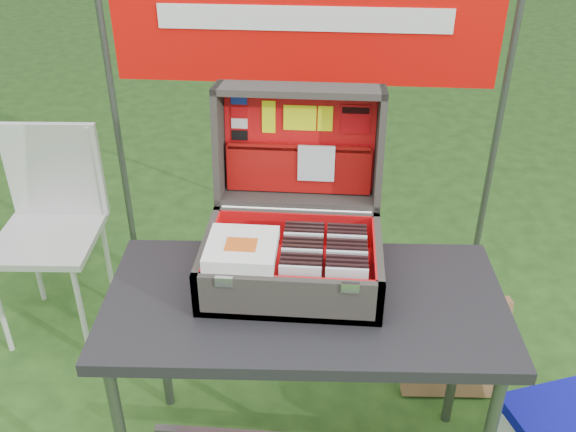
# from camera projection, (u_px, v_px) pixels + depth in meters

# --- Properties ---
(table) EXTENTS (1.23, 0.67, 0.75)m
(table) POSITION_uv_depth(u_px,v_px,m) (303.00, 387.00, 2.12)
(table) COLOR black
(table) RESTS_ON ground
(table_top) EXTENTS (1.23, 0.67, 0.04)m
(table_top) POSITION_uv_depth(u_px,v_px,m) (305.00, 303.00, 1.93)
(table_top) COLOR black
(table_top) RESTS_ON ground
(table_leg_bl) EXTENTS (0.04, 0.04, 0.71)m
(table_leg_bl) POSITION_uv_depth(u_px,v_px,m) (161.00, 334.00, 2.37)
(table_leg_bl) COLOR #59595B
(table_leg_bl) RESTS_ON ground
(table_leg_br) EXTENTS (0.04, 0.04, 0.71)m
(table_leg_br) POSITION_uv_depth(u_px,v_px,m) (458.00, 350.00, 2.30)
(table_leg_br) COLOR #59595B
(table_leg_br) RESTS_ON ground
(suitcase) EXTENTS (0.54, 0.55, 0.52)m
(suitcase) POSITION_uv_depth(u_px,v_px,m) (293.00, 199.00, 1.91)
(suitcase) COLOR #3F3A35
(suitcase) RESTS_ON table
(suitcase_base_bottom) EXTENTS (0.54, 0.39, 0.02)m
(suitcase_base_bottom) POSITION_uv_depth(u_px,v_px,m) (292.00, 279.00, 1.99)
(suitcase_base_bottom) COLOR #3F3A35
(suitcase_base_bottom) RESTS_ON table_top
(suitcase_base_wall_front) EXTENTS (0.54, 0.02, 0.14)m
(suitcase_base_wall_front) POSITION_uv_depth(u_px,v_px,m) (287.00, 300.00, 1.80)
(suitcase_base_wall_front) COLOR #3F3A35
(suitcase_base_wall_front) RESTS_ON table_top
(suitcase_base_wall_back) EXTENTS (0.54, 0.02, 0.14)m
(suitcase_base_wall_back) POSITION_uv_depth(u_px,v_px,m) (296.00, 230.00, 2.11)
(suitcase_base_wall_back) COLOR #3F3A35
(suitcase_base_wall_back) RESTS_ON table_top
(suitcase_base_wall_left) EXTENTS (0.02, 0.39, 0.14)m
(suitcase_base_wall_left) POSITION_uv_depth(u_px,v_px,m) (208.00, 259.00, 1.97)
(suitcase_base_wall_left) COLOR #3F3A35
(suitcase_base_wall_left) RESTS_ON table_top
(suitcase_base_wall_right) EXTENTS (0.02, 0.39, 0.14)m
(suitcase_base_wall_right) POSITION_uv_depth(u_px,v_px,m) (377.00, 266.00, 1.94)
(suitcase_base_wall_right) COLOR #3F3A35
(suitcase_base_wall_right) RESTS_ON table_top
(suitcase_liner_floor) EXTENTS (0.50, 0.34, 0.01)m
(suitcase_liner_floor) POSITION_uv_depth(u_px,v_px,m) (292.00, 275.00, 1.98)
(suitcase_liner_floor) COLOR red
(suitcase_liner_floor) RESTS_ON suitcase_base_bottom
(suitcase_latch_left) EXTENTS (0.05, 0.01, 0.03)m
(suitcase_latch_left) POSITION_uv_depth(u_px,v_px,m) (224.00, 282.00, 1.77)
(suitcase_latch_left) COLOR silver
(suitcase_latch_left) RESTS_ON suitcase_base_wall_front
(suitcase_latch_right) EXTENTS (0.05, 0.01, 0.03)m
(suitcase_latch_right) POSITION_uv_depth(u_px,v_px,m) (350.00, 288.00, 1.75)
(suitcase_latch_right) COLOR silver
(suitcase_latch_right) RESTS_ON suitcase_base_wall_front
(suitcase_hinge) EXTENTS (0.49, 0.02, 0.02)m
(suitcase_hinge) POSITION_uv_depth(u_px,v_px,m) (296.00, 210.00, 2.08)
(suitcase_hinge) COLOR silver
(suitcase_hinge) RESTS_ON suitcase_base_wall_back
(suitcase_lid_back) EXTENTS (0.54, 0.07, 0.39)m
(suitcase_lid_back) POSITION_uv_depth(u_px,v_px,m) (300.00, 140.00, 2.12)
(suitcase_lid_back) COLOR #3F3A35
(suitcase_lid_back) RESTS_ON suitcase_base_wall_back
(suitcase_lid_rim_far) EXTENTS (0.54, 0.15, 0.04)m
(suitcase_lid_rim_far) POSITION_uv_depth(u_px,v_px,m) (300.00, 90.00, 1.99)
(suitcase_lid_rim_far) COLOR #3F3A35
(suitcase_lid_rim_far) RESTS_ON suitcase_lid_back
(suitcase_lid_rim_near) EXTENTS (0.54, 0.15, 0.04)m
(suitcase_lid_rim_near) POSITION_uv_depth(u_px,v_px,m) (298.00, 198.00, 2.14)
(suitcase_lid_rim_near) COLOR #3F3A35
(suitcase_lid_rim_near) RESTS_ON suitcase_lid_back
(suitcase_lid_rim_left) EXTENTS (0.02, 0.19, 0.40)m
(suitcase_lid_rim_left) POSITION_uv_depth(u_px,v_px,m) (219.00, 143.00, 2.08)
(suitcase_lid_rim_left) COLOR #3F3A35
(suitcase_lid_rim_left) RESTS_ON suitcase_lid_back
(suitcase_lid_rim_right) EXTENTS (0.02, 0.19, 0.40)m
(suitcase_lid_rim_right) POSITION_uv_depth(u_px,v_px,m) (380.00, 149.00, 2.05)
(suitcase_lid_rim_right) COLOR #3F3A35
(suitcase_lid_rim_right) RESTS_ON suitcase_lid_back
(suitcase_lid_liner) EXTENTS (0.49, 0.05, 0.34)m
(suitcase_lid_liner) POSITION_uv_depth(u_px,v_px,m) (300.00, 142.00, 2.11)
(suitcase_lid_liner) COLOR red
(suitcase_lid_liner) RESTS_ON suitcase_lid_back
(suitcase_liner_wall_front) EXTENTS (0.50, 0.01, 0.12)m
(suitcase_liner_wall_front) POSITION_uv_depth(u_px,v_px,m) (287.00, 294.00, 1.80)
(suitcase_liner_wall_front) COLOR red
(suitcase_liner_wall_front) RESTS_ON suitcase_base_bottom
(suitcase_liner_wall_back) EXTENTS (0.50, 0.01, 0.12)m
(suitcase_liner_wall_back) POSITION_uv_depth(u_px,v_px,m) (296.00, 230.00, 2.09)
(suitcase_liner_wall_back) COLOR red
(suitcase_liner_wall_back) RESTS_ON suitcase_base_bottom
(suitcase_liner_wall_left) EXTENTS (0.01, 0.34, 0.12)m
(suitcase_liner_wall_left) POSITION_uv_depth(u_px,v_px,m) (212.00, 256.00, 1.97)
(suitcase_liner_wall_left) COLOR red
(suitcase_liner_wall_left) RESTS_ON suitcase_base_bottom
(suitcase_liner_wall_right) EXTENTS (0.01, 0.34, 0.12)m
(suitcase_liner_wall_right) POSITION_uv_depth(u_px,v_px,m) (373.00, 263.00, 1.93)
(suitcase_liner_wall_right) COLOR red
(suitcase_liner_wall_right) RESTS_ON suitcase_base_bottom
(suitcase_lid_pocket) EXTENTS (0.48, 0.05, 0.16)m
(suitcase_lid_pocket) POSITION_uv_depth(u_px,v_px,m) (299.00, 169.00, 2.13)
(suitcase_lid_pocket) COLOR #950C0A
(suitcase_lid_pocket) RESTS_ON suitcase_lid_liner
(suitcase_pocket_edge) EXTENTS (0.47, 0.02, 0.02)m
(suitcase_pocket_edge) POSITION_uv_depth(u_px,v_px,m) (299.00, 148.00, 2.09)
(suitcase_pocket_edge) COLOR #950C0A
(suitcase_pocket_edge) RESTS_ON suitcase_lid_pocket
(suitcase_pocket_cd) EXTENTS (0.12, 0.02, 0.12)m
(suitcase_pocket_cd) POSITION_uv_depth(u_px,v_px,m) (316.00, 163.00, 2.10)
(suitcase_pocket_cd) COLOR silver
(suitcase_pocket_cd) RESTS_ON suitcase_lid_pocket
(lid_sticker_cc_a) EXTENTS (0.05, 0.01, 0.03)m
(lid_sticker_cc_a) POSITION_uv_depth(u_px,v_px,m) (239.00, 99.00, 2.06)
(lid_sticker_cc_a) COLOR #1933B2
(lid_sticker_cc_a) RESTS_ON suitcase_lid_liner
(lid_sticker_cc_b) EXTENTS (0.05, 0.01, 0.03)m
(lid_sticker_cc_b) POSITION_uv_depth(u_px,v_px,m) (239.00, 112.00, 2.08)
(lid_sticker_cc_b) COLOR red
(lid_sticker_cc_b) RESTS_ON suitcase_lid_liner
(lid_sticker_cc_c) EXTENTS (0.05, 0.01, 0.03)m
(lid_sticker_cc_c) POSITION_uv_depth(u_px,v_px,m) (239.00, 123.00, 2.10)
(lid_sticker_cc_c) COLOR white
(lid_sticker_cc_c) RESTS_ON suitcase_lid_liner
(lid_sticker_cc_d) EXTENTS (0.05, 0.01, 0.03)m
(lid_sticker_cc_d) POSITION_uv_depth(u_px,v_px,m) (240.00, 135.00, 2.11)
(lid_sticker_cc_d) COLOR black
(lid_sticker_cc_d) RESTS_ON suitcase_lid_liner
(lid_card_neon_tall) EXTENTS (0.04, 0.02, 0.11)m
(lid_card_neon_tall) POSITION_uv_depth(u_px,v_px,m) (269.00, 117.00, 2.08)
(lid_card_neon_tall) COLOR #E3F70F
(lid_card_neon_tall) RESTS_ON suitcase_lid_liner
(lid_card_neon_main) EXTENTS (0.11, 0.01, 0.08)m
(lid_card_neon_main) POSITION_uv_depth(u_px,v_px,m) (300.00, 118.00, 2.07)
(lid_card_neon_main) COLOR #E3F70F
(lid_card_neon_main) RESTS_ON suitcase_lid_liner
(lid_card_neon_small) EXTENTS (0.05, 0.01, 0.08)m
(lid_card_neon_small) POSITION_uv_depth(u_px,v_px,m) (325.00, 119.00, 2.07)
(lid_card_neon_small) COLOR #E3F70F
(lid_card_neon_small) RESTS_ON suitcase_lid_liner
(lid_sticker_band) EXTENTS (0.10, 0.01, 0.10)m
(lid_sticker_band) POSITION_uv_depth(u_px,v_px,m) (355.00, 120.00, 2.06)
(lid_sticker_band) COLOR red
(lid_sticker_band) RESTS_ON suitcase_lid_liner
(lid_sticker_band_bar) EXTENTS (0.09, 0.01, 0.02)m
(lid_sticker_band_bar) POSITION_uv_depth(u_px,v_px,m) (356.00, 110.00, 2.05)
(lid_sticker_band_bar) COLOR black
(lid_sticker_band_bar) RESTS_ON suitcase_lid_liner
(cd_left_0) EXTENTS (0.12, 0.01, 0.14)m
(cd_left_0) POSITION_uv_depth(u_px,v_px,m) (300.00, 286.00, 1.81)
(cd_left_0) COLOR silver
(cd_left_0) RESTS_ON suitcase_liner_floor
(cd_left_1) EXTENTS (0.12, 0.01, 0.14)m
(cd_left_1) POSITION_uv_depth(u_px,v_px,m) (300.00, 282.00, 1.83)
(cd_left_1) COLOR black
(cd_left_1) RESTS_ON suitcase_liner_floor
(cd_left_2) EXTENTS (0.12, 0.01, 0.14)m
(cd_left_2) POSITION_uv_depth(u_px,v_px,m) (301.00, 277.00, 1.85)
(cd_left_2) COLOR black
(cd_left_2) RESTS_ON suitcase_liner_floor
(cd_left_3) EXTENTS (0.12, 0.01, 0.14)m
(cd_left_3) POSITION_uv_depth(u_px,v_px,m) (301.00, 273.00, 1.87)
(cd_left_3) COLOR black
(cd_left_3) RESTS_ON suitcase_liner_floor
(cd_left_4) EXTENTS (0.12, 0.01, 0.14)m
(cd_left_4) POSITION_uv_depth(u_px,v_px,m) (302.00, 269.00, 1.89)
(cd_left_4) COLOR silver
(cd_left_4) RESTS_ON suitcase_liner_floor
(cd_left_5) EXTENTS (0.12, 0.01, 0.14)m
(cd_left_5) POSITION_uv_depth(u_px,v_px,m) (302.00, 264.00, 1.90)
(cd_left_5) COLOR black
(cd_left_5) RESTS_ON suitcase_liner_floor
(cd_left_6) EXTENTS (0.12, 0.01, 0.14)m
(cd_left_6) POSITION_uv_depth(u_px,v_px,m) (303.00, 260.00, 1.92)
(cd_left_6) COLOR black
(cd_left_6) RESTS_ON suitcase_liner_floor
(cd_left_7) EXTENTS (0.12, 0.01, 0.14)m
(cd_left_7) POSITION_uv_depth(u_px,v_px,m) (303.00, 256.00, 1.94)
(cd_left_7) COLOR black
(cd_left_7) RESTS_ON suitcase_liner_floor
(cd_left_8) EXTENTS (0.12, 0.01, 0.14)m
(cd_left_8) POSITION_uv_depth(u_px,v_px,m) (303.00, 252.00, 1.96)
(cd_left_8) COLOR silver
(cd_left_8) RESTS_ON suitcase_liner_floor
(cd_left_9) EXTENTS (0.12, 0.01, 0.14)m
(cd_left_9) POSITION_uv_depth(u_px,v_px,m) (304.00, 248.00, 1.98)
(cd_left_9) COLOR black
(cd_left_9) RESTS_ON suitcase_liner_floor
(cd_left_10) EXTENTS (0.12, 0.01, 0.14)m
(cd_left_10) POSITION_uv_depth(u_px,v_px,m) (304.00, 245.00, 2.00)
(cd_left_10) COLOR black
(cd_left_10) RESTS_ON suitcase_liner_floor
(cd_left_11) EXTENTS (0.12, 0.01, 0.14)m
(cd_left_11) POSITION_uv_depth(u_px,v_px,m) (305.00, 241.00, 2.01)
(cd_left_11) COLOR black
(cd_left_11) RESTS_ON suitcase_liner_floor
(cd_right_0) EXTENTS (0.12, 0.01, 0.14)m
(cd_right_0) POSITION_uv_depth(u_px,v_px,m) (346.00, 289.00, 1.81)
(cd_right_0) COLOR silver
(cd_right_0) RESTS_ON suitcase_liner_floor
(cd_right_1) EXTENTS (0.12, 0.01, 0.14)m
(cd_right_1) POSITION_uv_depth(u_px,v_px,m) (346.00, 284.00, 1.82)
(cd_right_1) COLOR black
(cd_right_1) RESTS_ON suitcase_liner_floor
(cd_right_2) EXTENTS (0.12, 0.01, 0.14)m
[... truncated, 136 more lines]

